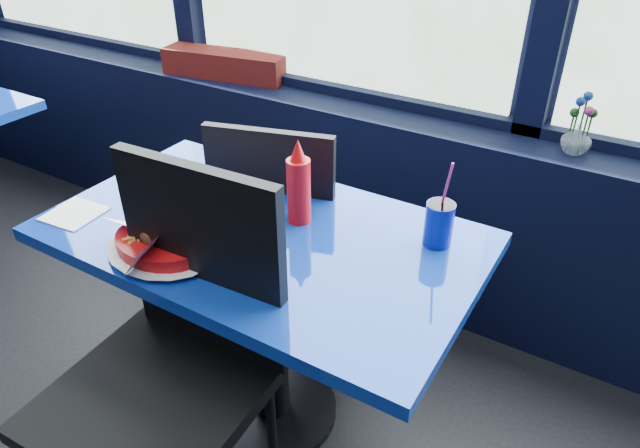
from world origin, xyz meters
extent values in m
cube|color=black|center=(0.00, 2.87, 0.40)|extent=(5.00, 0.26, 0.80)
cube|color=black|center=(0.00, 2.95, 0.81)|extent=(4.80, 0.08, 0.06)
cylinder|color=black|center=(0.30, 2.00, 0.01)|extent=(0.44, 0.44, 0.03)
cylinder|color=black|center=(0.30, 2.00, 0.34)|extent=(0.12, 0.12, 0.68)
cube|color=#0D3198|center=(0.30, 2.00, 0.73)|extent=(1.20, 0.70, 0.04)
cube|color=black|center=(0.29, 1.54, 0.51)|extent=(0.50, 0.50, 0.05)
cube|color=black|center=(0.31, 1.77, 0.79)|extent=(0.45, 0.06, 0.52)
cylinder|color=black|center=(0.08, 1.73, 0.24)|extent=(0.03, 0.03, 0.49)
cylinder|color=black|center=(0.49, 1.75, 0.24)|extent=(0.03, 0.03, 0.49)
cube|color=black|center=(0.25, 2.40, 0.46)|extent=(0.53, 0.53, 0.04)
cube|color=black|center=(0.19, 2.20, 0.72)|extent=(0.40, 0.14, 0.47)
cylinder|color=black|center=(0.37, 2.63, 0.22)|extent=(0.02, 0.02, 0.44)
cylinder|color=black|center=(0.48, 2.27, 0.22)|extent=(0.02, 0.02, 0.44)
cylinder|color=black|center=(0.02, 2.52, 0.22)|extent=(0.02, 0.02, 0.44)
cylinder|color=black|center=(0.12, 2.17, 0.22)|extent=(0.02, 0.02, 0.44)
cube|color=maroon|center=(-0.53, 2.88, 0.86)|extent=(0.58, 0.23, 0.11)
imported|color=silver|center=(0.95, 2.85, 0.85)|extent=(0.11, 0.12, 0.10)
cylinder|color=#1E5919|center=(0.94, 2.85, 0.88)|extent=(0.01, 0.01, 0.16)
sphere|color=#1B3FA2|center=(0.94, 2.85, 0.97)|extent=(0.03, 0.03, 0.03)
cylinder|color=#1E5919|center=(0.97, 2.84, 0.87)|extent=(0.01, 0.01, 0.14)
sphere|color=#C83B7F|center=(0.97, 2.84, 0.95)|extent=(0.03, 0.03, 0.03)
cylinder|color=#1E5919|center=(0.95, 2.87, 0.89)|extent=(0.01, 0.01, 0.18)
sphere|color=#1B3FA2|center=(0.95, 2.87, 0.99)|extent=(0.03, 0.03, 0.03)
cylinder|color=#1E5919|center=(0.93, 2.86, 0.86)|extent=(0.01, 0.01, 0.12)
sphere|color=#1E5919|center=(0.93, 2.86, 0.93)|extent=(0.03, 0.03, 0.03)
cylinder|color=#1E5919|center=(0.98, 2.86, 0.86)|extent=(0.01, 0.01, 0.13)
sphere|color=#1E5919|center=(0.98, 2.86, 0.94)|extent=(0.03, 0.03, 0.03)
cylinder|color=red|center=(0.15, 1.78, 0.78)|extent=(0.33, 0.33, 0.05)
cylinder|color=white|center=(0.15, 1.78, 0.76)|extent=(0.32, 0.32, 0.00)
cylinder|color=silver|center=(0.25, 1.82, 0.81)|extent=(0.07, 0.09, 0.09)
sphere|color=#59311E|center=(0.14, 1.76, 0.81)|extent=(0.06, 0.06, 0.06)
cylinder|color=red|center=(0.13, 1.77, 0.84)|extent=(0.05, 0.05, 0.01)
cylinder|color=red|center=(0.36, 2.10, 0.84)|extent=(0.07, 0.07, 0.19)
cone|color=red|center=(0.36, 2.10, 0.97)|extent=(0.04, 0.04, 0.06)
cylinder|color=#0D1C96|center=(0.74, 2.19, 0.81)|extent=(0.08, 0.08, 0.12)
cylinder|color=black|center=(0.74, 2.19, 0.87)|extent=(0.07, 0.07, 0.01)
cylinder|color=#FF358A|center=(0.75, 2.19, 0.92)|extent=(0.04, 0.05, 0.17)
cube|color=white|center=(-0.21, 1.79, 0.75)|extent=(0.16, 0.16, 0.00)
camera|label=1|loc=(1.12, 0.96, 1.61)|focal=32.00mm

